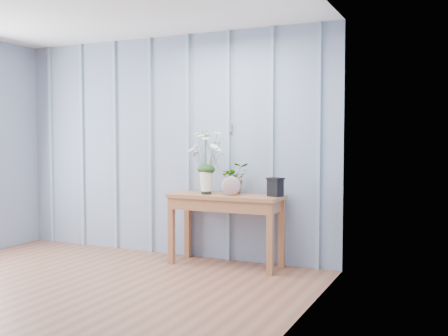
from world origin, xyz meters
The scene contains 7 objects.
ground centered at (0.00, 0.00, 0.00)m, with size 4.50×4.50×0.00m, color brown.
room_shell centered at (0.00, 0.92, 1.99)m, with size 4.00×4.50×2.50m.
sideboard centered at (0.83, 1.99, 0.64)m, with size 1.20×0.45×0.75m.
daisy_vase centered at (0.63, 1.94, 1.17)m, with size 0.48×0.36×0.67m.
spider_plant centered at (0.88, 2.12, 0.91)m, with size 0.29×0.26×0.33m, color #163A14.
felt_disc_vessel centered at (0.93, 1.91, 0.85)m, with size 0.20×0.06×0.20m, color #8A4568.
carved_box centered at (1.36, 2.03, 0.85)m, with size 0.19×0.17×0.19m.
Camera 1 is at (3.08, -2.97, 1.33)m, focal length 42.00 mm.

